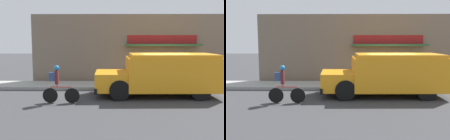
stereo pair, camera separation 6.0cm
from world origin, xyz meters
The scene contains 6 objects.
ground_plane centered at (0.00, 0.00, 0.00)m, with size 70.00×70.00×0.00m, color #38383A.
sidewalk centered at (0.00, 1.07, 0.07)m, with size 28.00×2.15×0.14m.
storefront centered at (0.01, 2.56, 2.12)m, with size 15.54×1.06×4.21m.
school_bus centered at (-0.34, -1.33, 1.06)m, with size 5.84×2.84×2.00m.
cyclist centered at (-5.03, -2.85, 0.80)m, with size 1.57×0.22×1.61m.
trash_bin centered at (0.11, 1.69, 0.54)m, with size 0.65×0.65×0.80m.
Camera 2 is at (-2.57, -13.70, 2.70)m, focal length 42.00 mm.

